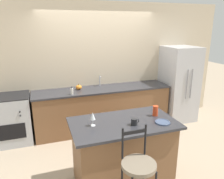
% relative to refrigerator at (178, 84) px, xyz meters
% --- Properties ---
extents(ground_plane, '(18.00, 18.00, 0.00)m').
position_rel_refrigerator_xyz_m(ground_plane, '(-1.86, -0.32, -0.87)').
color(ground_plane, tan).
extents(wall_back, '(6.00, 0.07, 2.70)m').
position_rel_refrigerator_xyz_m(wall_back, '(-1.86, 0.40, 0.48)').
color(wall_back, beige).
rests_on(wall_back, ground_plane).
extents(back_counter, '(2.91, 0.70, 0.92)m').
position_rel_refrigerator_xyz_m(back_counter, '(-1.86, 0.07, -0.41)').
color(back_counter, brown).
rests_on(back_counter, ground_plane).
extents(sink_faucet, '(0.02, 0.13, 0.22)m').
position_rel_refrigerator_xyz_m(sink_faucet, '(-1.86, 0.27, 0.19)').
color(sink_faucet, '#ADAFB5').
rests_on(sink_faucet, back_counter).
extents(kitchen_island, '(1.45, 0.83, 0.95)m').
position_rel_refrigerator_xyz_m(kitchen_island, '(-2.09, -1.71, -0.40)').
color(kitchen_island, brown).
rests_on(kitchen_island, ground_plane).
extents(refrigerator, '(0.72, 0.78, 1.75)m').
position_rel_refrigerator_xyz_m(refrigerator, '(0.00, 0.00, 0.00)').
color(refrigerator, '#BCBCC1').
rests_on(refrigerator, ground_plane).
extents(oven_range, '(0.77, 0.66, 0.94)m').
position_rel_refrigerator_xyz_m(oven_range, '(-3.73, 0.06, -0.40)').
color(oven_range, '#ADAFB5').
rests_on(oven_range, ground_plane).
extents(bar_stool_near, '(0.39, 0.39, 1.15)m').
position_rel_refrigerator_xyz_m(bar_stool_near, '(-2.18, -2.39, -0.25)').
color(bar_stool_near, black).
rests_on(bar_stool_near, ground_plane).
extents(dinner_plate, '(0.21, 0.21, 0.02)m').
position_rel_refrigerator_xyz_m(dinner_plate, '(-1.60, -1.90, 0.08)').
color(dinner_plate, '#425170').
rests_on(dinner_plate, kitchen_island).
extents(wine_glass, '(0.07, 0.07, 0.19)m').
position_rel_refrigerator_xyz_m(wine_glass, '(-2.51, -1.68, 0.21)').
color(wine_glass, white).
rests_on(wine_glass, kitchen_island).
extents(coffee_mug, '(0.12, 0.09, 0.09)m').
position_rel_refrigerator_xyz_m(coffee_mug, '(-1.99, -1.83, 0.12)').
color(coffee_mug, '#232326').
rests_on(coffee_mug, kitchen_island).
extents(tumbler_cup, '(0.08, 0.08, 0.15)m').
position_rel_refrigerator_xyz_m(tumbler_cup, '(-1.57, -1.65, 0.15)').
color(tumbler_cup, red).
rests_on(tumbler_cup, kitchen_island).
extents(pumpkin_decoration, '(0.13, 0.13, 0.12)m').
position_rel_refrigerator_xyz_m(pumpkin_decoration, '(-2.36, 0.12, 0.10)').
color(pumpkin_decoration, orange).
rests_on(pumpkin_decoration, back_counter).
extents(soap_bottle, '(0.05, 0.05, 0.16)m').
position_rel_refrigerator_xyz_m(soap_bottle, '(-2.55, -0.18, 0.11)').
color(soap_bottle, silver).
rests_on(soap_bottle, back_counter).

